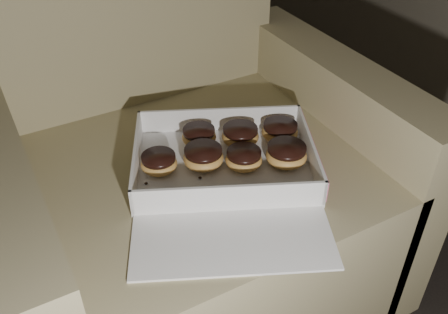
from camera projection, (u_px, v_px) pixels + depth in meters
name	position (u px, v px, depth m)	size (l,w,h in m)	color
armchair	(186.00, 186.00, 1.19)	(0.88, 0.75, 0.92)	#8C8059
bakery_box	(227.00, 174.00, 1.01)	(0.51, 0.54, 0.06)	white
donut_a	(286.00, 154.00, 1.03)	(0.09, 0.09, 0.04)	#E1AF4E
donut_b	(280.00, 131.00, 1.10)	(0.08, 0.08, 0.04)	#E1AF4E
donut_c	(203.00, 157.00, 1.02)	(0.08, 0.08, 0.04)	#E1AF4E
donut_d	(159.00, 163.00, 1.01)	(0.07, 0.07, 0.04)	#E1AF4E
donut_e	(199.00, 136.00, 1.09)	(0.08, 0.08, 0.04)	#E1AF4E
donut_f	(244.00, 158.00, 1.02)	(0.08, 0.08, 0.04)	#E1AF4E
donut_g	(240.00, 135.00, 1.09)	(0.08, 0.08, 0.04)	#E1AF4E
crumb_a	(210.00, 200.00, 0.95)	(0.01, 0.01, 0.00)	black
crumb_b	(146.00, 183.00, 0.99)	(0.01, 0.01, 0.00)	black
crumb_c	(275.00, 190.00, 0.97)	(0.01, 0.01, 0.00)	black
crumb_d	(200.00, 178.00, 1.00)	(0.01, 0.01, 0.00)	black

